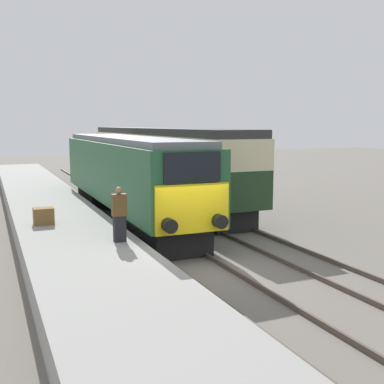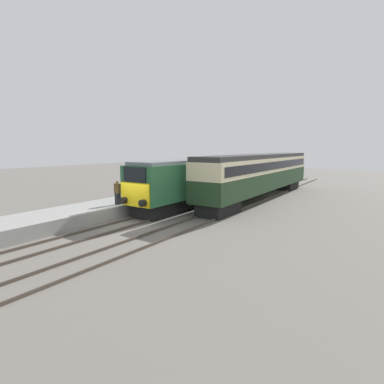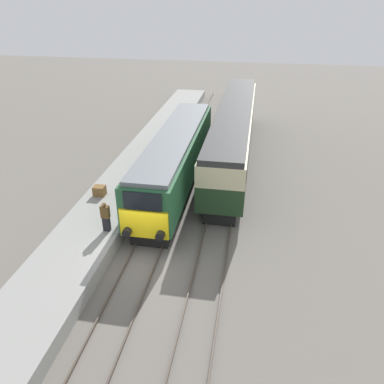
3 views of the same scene
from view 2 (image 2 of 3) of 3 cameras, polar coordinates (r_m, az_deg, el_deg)
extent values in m
plane|color=slate|center=(19.45, -12.13, -5.96)|extent=(120.00, 120.00, 0.00)
cube|color=gray|center=(27.34, -4.89, -0.78)|extent=(3.50, 50.00, 0.82)
cube|color=#4C4238|center=(23.51, -4.55, -3.13)|extent=(0.07, 60.00, 0.14)
cube|color=#4C4238|center=(22.66, -1.71, -3.55)|extent=(0.07, 60.00, 0.14)
cube|color=#4C4238|center=(21.60, 2.54, -4.15)|extent=(0.07, 60.00, 0.14)
cube|color=#4C4238|center=(20.91, 5.91, -4.61)|extent=(0.07, 60.00, 0.14)
cube|color=black|center=(21.65, -5.97, -2.99)|extent=(2.03, 4.00, 1.00)
cube|color=black|center=(30.05, 6.58, 0.20)|extent=(2.03, 4.00, 1.00)
cube|color=#235633|center=(25.46, 1.35, 2.86)|extent=(2.70, 15.18, 2.60)
cube|color=yellow|center=(19.58, -10.80, -0.51)|extent=(2.48, 0.10, 1.56)
cube|color=black|center=(19.43, -10.90, 3.29)|extent=(1.89, 0.10, 0.94)
cube|color=slate|center=(25.36, 1.36, 6.05)|extent=(2.38, 14.57, 0.24)
cylinder|color=black|center=(20.11, -12.91, -1.58)|extent=(0.44, 0.35, 0.44)
cylinder|color=black|center=(18.92, -9.38, -2.10)|extent=(0.44, 0.35, 0.44)
cube|color=black|center=(21.77, 5.14, -2.99)|extent=(1.89, 3.60, 0.95)
cube|color=black|center=(36.80, 17.55, 1.33)|extent=(1.89, 3.60, 0.95)
cube|color=#1E381E|center=(28.94, 13.03, 2.22)|extent=(2.70, 20.76, 1.61)
cube|color=beige|center=(28.83, 13.13, 5.06)|extent=(2.71, 20.76, 1.26)
cube|color=black|center=(28.83, 13.13, 5.06)|extent=(2.75, 19.93, 0.69)
cube|color=#2D2D2D|center=(28.79, 13.18, 6.67)|extent=(2.48, 20.76, 0.36)
cube|color=black|center=(21.60, -13.96, -1.27)|extent=(0.36, 0.24, 0.81)
cube|color=brown|center=(21.49, -14.03, 0.68)|extent=(0.44, 0.26, 0.67)
sphere|color=#9E704C|center=(21.44, -14.07, 1.85)|extent=(0.22, 0.22, 0.22)
cube|color=brown|center=(25.39, -10.78, 0.02)|extent=(0.70, 0.56, 0.60)
camera|label=1|loc=(19.48, -55.85, 3.63)|focal=45.00mm
camera|label=3|loc=(11.32, -69.97, 42.64)|focal=35.00mm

